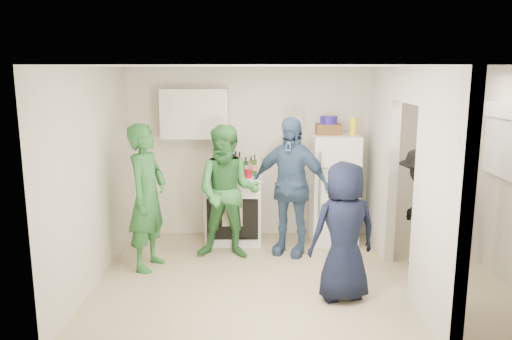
{
  "coord_description": "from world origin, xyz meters",
  "views": [
    {
      "loc": [
        -0.53,
        -5.62,
        2.46
      ],
      "look_at": [
        -0.53,
        0.4,
        1.25
      ],
      "focal_mm": 35.0,
      "sensor_mm": 36.0,
      "label": 1
    }
  ],
  "objects": [
    {
      "name": "person_green_left",
      "position": [
        -1.87,
        0.36,
        0.91
      ],
      "size": [
        0.6,
        0.76,
        1.83
      ],
      "primitive_type": "imported",
      "rotation": [
        0.0,
        0.0,
        1.31
      ],
      "color": "#2A6B30",
      "rests_on": "floor"
    },
    {
      "name": "bottle_b",
      "position": [
        -1.01,
        1.3,
        1.14
      ],
      "size": [
        0.06,
        0.06,
        0.31
      ],
      "primitive_type": "cylinder",
      "color": "#1D5823",
      "rests_on": "stove"
    },
    {
      "name": "bottle_a",
      "position": [
        -1.12,
        1.49,
        1.12
      ],
      "size": [
        0.07,
        0.07,
        0.27
      ],
      "primitive_type": "cylinder",
      "color": "brown",
      "rests_on": "stove"
    },
    {
      "name": "spice_shelf",
      "position": [
        0.0,
        1.65,
        1.35
      ],
      "size": [
        0.35,
        0.08,
        0.03
      ],
      "primitive_type": "cube",
      "color": "olive",
      "rests_on": "wall_back"
    },
    {
      "name": "person_navy",
      "position": [
        0.41,
        -0.52,
        0.76
      ],
      "size": [
        0.84,
        0.66,
        1.52
      ],
      "primitive_type": "imported",
      "rotation": [
        0.0,
        0.0,
        -2.89
      ],
      "color": "black",
      "rests_on": "floor"
    },
    {
      "name": "wall_left",
      "position": [
        -2.4,
        0.0,
        1.25
      ],
      "size": [
        0.0,
        3.4,
        3.4
      ],
      "primitive_type": "plane",
      "rotation": [
        1.57,
        0.0,
        1.57
      ],
      "color": "silver",
      "rests_on": "floor"
    },
    {
      "name": "bottle_f",
      "position": [
        -0.67,
        1.4,
        1.11
      ],
      "size": [
        0.07,
        0.07,
        0.26
      ],
      "primitive_type": "cylinder",
      "color": "#173F1E",
      "rests_on": "stove"
    },
    {
      "name": "person_green_center",
      "position": [
        -0.89,
        0.72,
        0.89
      ],
      "size": [
        0.91,
        0.74,
        1.77
      ],
      "primitive_type": "imported",
      "rotation": [
        0.0,
        0.0,
        -0.08
      ],
      "color": "#3B8740",
      "rests_on": "floor"
    },
    {
      "name": "bottle_h",
      "position": [
        -1.15,
        1.24,
        1.11
      ],
      "size": [
        0.06,
        0.06,
        0.25
      ],
      "primitive_type": "cylinder",
      "color": "#B7BEC4",
      "rests_on": "stove"
    },
    {
      "name": "wall_clock",
      "position": [
        0.05,
        1.68,
        1.7
      ],
      "size": [
        0.22,
        0.02,
        0.22
      ],
      "primitive_type": "cylinder",
      "rotation": [
        1.57,
        0.0,
        0.0
      ],
      "color": "white",
      "rests_on": "wall_back"
    },
    {
      "name": "upper_cabinet",
      "position": [
        -1.4,
        1.52,
        1.85
      ],
      "size": [
        0.95,
        0.34,
        0.7
      ],
      "primitive_type": "cube",
      "color": "silver",
      "rests_on": "wall_back"
    },
    {
      "name": "partition_header",
      "position": [
        1.2,
        0.0,
        2.3
      ],
      "size": [
        0.12,
        1.0,
        0.4
      ],
      "primitive_type": "cube",
      "color": "silver",
      "rests_on": "partition_pier_back"
    },
    {
      "name": "stove",
      "position": [
        -0.85,
        1.37,
        0.49
      ],
      "size": [
        0.82,
        0.69,
        0.98
      ],
      "primitive_type": "cube",
      "color": "white",
      "rests_on": "floor"
    },
    {
      "name": "bottle_i",
      "position": [
        -0.82,
        1.49,
        1.15
      ],
      "size": [
        0.08,
        0.08,
        0.33
      ],
      "primitive_type": "cylinder",
      "color": "#56180E",
      "rests_on": "stove"
    },
    {
      "name": "wall_back",
      "position": [
        0.0,
        1.7,
        1.25
      ],
      "size": [
        4.8,
        0.0,
        4.8
      ],
      "primitive_type": "plane",
      "rotation": [
        1.57,
        0.0,
        0.0
      ],
      "color": "silver",
      "rests_on": "floor"
    },
    {
      "name": "person_denim",
      "position": [
        -0.07,
        0.87,
        0.93
      ],
      "size": [
        1.19,
        0.86,
        1.87
      ],
      "primitive_type": "imported",
      "rotation": [
        0.0,
        0.0,
        -0.42
      ],
      "color": "#39567E",
      "rests_on": "floor"
    },
    {
      "name": "yellow_cup_stack_top",
      "position": [
        0.82,
        1.24,
        1.69
      ],
      "size": [
        0.09,
        0.09,
        0.25
      ],
      "primitive_type": "cylinder",
      "color": "yellow",
      "rests_on": "fridge"
    },
    {
      "name": "person_nook",
      "position": [
        1.5,
        0.3,
        0.77
      ],
      "size": [
        0.68,
        1.05,
        1.54
      ],
      "primitive_type": "imported",
      "rotation": [
        0.0,
        0.0,
        -1.68
      ],
      "color": "black",
      "rests_on": "floor"
    },
    {
      "name": "bottle_d",
      "position": [
        -0.84,
        1.33,
        1.14
      ],
      "size": [
        0.07,
        0.07,
        0.31
      ],
      "primitive_type": "cylinder",
      "color": "#652711",
      "rests_on": "stove"
    },
    {
      "name": "wall_right",
      "position": [
        2.4,
        0.0,
        1.25
      ],
      "size": [
        0.0,
        3.4,
        3.4
      ],
      "primitive_type": "plane",
      "rotation": [
        1.57,
        0.0,
        -1.57
      ],
      "color": "silver",
      "rests_on": "floor"
    },
    {
      "name": "bottle_e",
      "position": [
        -0.77,
        1.55,
        1.14
      ],
      "size": [
        0.07,
        0.07,
        0.31
      ],
      "primitive_type": "cylinder",
      "color": "#AEB5C1",
      "rests_on": "stove"
    },
    {
      "name": "red_cup",
      "position": [
        -0.63,
        1.17,
        1.04
      ],
      "size": [
        0.09,
        0.09,
        0.12
      ],
      "primitive_type": "cylinder",
      "color": "#B30B21",
      "rests_on": "stove"
    },
    {
      "name": "bottle_c",
      "position": [
        -0.92,
        1.54,
        1.14
      ],
      "size": [
        0.08,
        0.08,
        0.31
      ],
      "primitive_type": "cylinder",
      "color": "#B1BABF",
      "rests_on": "stove"
    },
    {
      "name": "yellow_cup_stack_stove",
      "position": [
        -0.97,
        1.15,
        1.11
      ],
      "size": [
        0.09,
        0.09,
        0.25
      ],
      "primitive_type": "cylinder",
      "color": "yellow",
      "rests_on": "stove"
    },
    {
      "name": "wall_front",
      "position": [
        0.0,
        -1.7,
        1.25
      ],
      "size": [
        4.8,
        0.0,
        4.8
      ],
      "primitive_type": "plane",
      "rotation": [
        -1.57,
        0.0,
        0.0
      ],
      "color": "silver",
      "rests_on": "floor"
    },
    {
      "name": "bottle_j",
      "position": [
        -0.54,
        1.29,
        1.14
      ],
      "size": [
        0.06,
        0.06,
        0.31
      ],
      "primitive_type": "cylinder",
      "color": "#1F5A22",
      "rests_on": "stove"
    },
    {
      "name": "ceiling",
      "position": [
        0.0,
        0.0,
        2.5
      ],
      "size": [
        4.8,
        4.8,
        0.0
      ],
      "primitive_type": "plane",
      "rotation": [
        3.14,
        0.0,
        0.0
      ],
      "color": "white",
      "rests_on": "wall_back"
    },
    {
      "name": "floor",
      "position": [
        0.0,
        0.0,
        0.0
      ],
      "size": [
        4.8,
        4.8,
        0.0
      ],
      "primitive_type": "plane",
      "color": "tan",
      "rests_on": "ground"
    },
    {
      "name": "nook_window",
      "position": [
        2.38,
        0.2,
        1.65
      ],
      "size": [
        0.03,
        0.7,
        0.8
      ],
      "primitive_type": "cube",
      "color": "black",
      "rests_on": "wall_right"
    },
    {
      "name": "partition_pier_back",
      "position": [
        1.2,
        1.1,
        1.25
      ],
      "size": [
        0.12,
        1.2,
        2.5
      ],
      "primitive_type": "cube",
      "color": "silver",
      "rests_on": "floor"
    },
    {
      "name": "partition_pier_front",
      "position": [
        1.2,
        -1.1,
        1.25
      ],
      "size": [
        0.12,
        1.2,
        2.5
      ],
      "primitive_type": "cube",
      "color": "silver",
      "rests_on": "floor"
    },
    {
      "name": "fridge",
      "position": [
        0.6,
        1.34,
        0.78
      ],
      "size": [
        0.64,
        0.63,
        1.57
      ],
      "primitive_type": "cube",
      "color": "white",
      "rests_on": "floor"
    },
    {
      "name": "blue_bowl",
      "position": [
        0.5,
        1.39,
        1.77
      ],
      "size": [
        0.24,
        0.24,
        0.11
      ],
      "primitive_type": "cylinder",
      "color": "navy",
      "rests_on": "wicker_basket"
    },
    {
      "name": "nook_valance",
      "position": [
        2.34,
        0.2,
        2.0
      ],
      "size": [
        0.04,
        0.82,
        0.18
      ],
      "primitive_type": "cube",
      "color": "white",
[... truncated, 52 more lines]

